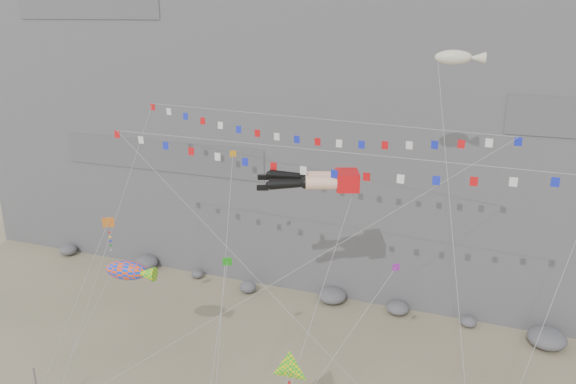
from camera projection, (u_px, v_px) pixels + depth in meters
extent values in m
cube|color=slate|center=(379.00, 16.00, 57.31)|extent=(80.00, 28.00, 50.00)
cube|color=red|center=(347.00, 180.00, 36.80)|extent=(2.07, 2.39, 1.19)
cylinder|color=#EEB794|center=(321.00, 183.00, 36.24)|extent=(2.19, 1.52, 0.88)
sphere|color=black|center=(306.00, 183.00, 36.24)|extent=(0.80, 0.80, 0.80)
cone|color=black|center=(287.00, 184.00, 36.27)|extent=(2.50, 1.52, 0.82)
cube|color=black|center=(263.00, 188.00, 36.35)|extent=(0.85, 0.59, 0.29)
cylinder|color=#EEB794|center=(320.00, 178.00, 37.37)|extent=(2.19, 1.52, 0.88)
sphere|color=black|center=(305.00, 178.00, 37.37)|extent=(0.80, 0.80, 0.80)
cone|color=black|center=(287.00, 176.00, 37.34)|extent=(2.52, 1.52, 0.88)
cube|color=black|center=(263.00, 177.00, 37.37)|extent=(0.85, 0.59, 0.29)
cylinder|color=gray|center=(301.00, 337.00, 32.43)|extent=(0.03, 0.03, 21.30)
cylinder|color=gray|center=(185.00, 260.00, 38.64)|extent=(0.03, 0.03, 26.45)
cylinder|color=gray|center=(389.00, 313.00, 32.91)|extent=(0.03, 0.03, 21.92)
cylinder|color=gray|center=(71.00, 315.00, 38.34)|extent=(0.03, 0.03, 13.59)
cylinder|color=gray|center=(87.00, 337.00, 37.74)|extent=(0.03, 0.03, 10.78)
cylinder|color=gray|center=(464.00, 269.00, 32.11)|extent=(0.03, 0.03, 25.95)
cylinder|color=gray|center=(222.00, 308.00, 34.50)|extent=(0.03, 0.03, 21.48)
cylinder|color=gray|center=(322.00, 374.00, 32.50)|extent=(0.03, 0.03, 15.33)
cylinder|color=gray|center=(212.00, 373.00, 32.46)|extent=(0.03, 0.03, 12.98)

